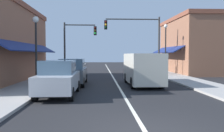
% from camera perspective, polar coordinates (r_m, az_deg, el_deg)
% --- Properties ---
extents(ground_plane, '(80.00, 80.00, 0.00)m').
position_cam_1_polar(ground_plane, '(24.04, -0.09, -2.13)').
color(ground_plane, black).
extents(sidewalk_left, '(2.60, 56.00, 0.12)m').
position_cam_1_polar(sidewalk_left, '(24.39, -13.11, -2.00)').
color(sidewalk_left, '#A39E99').
rests_on(sidewalk_left, ground).
extents(sidewalk_right, '(2.60, 56.00, 0.12)m').
position_cam_1_polar(sidewalk_right, '(24.92, 12.65, -1.89)').
color(sidewalk_right, '#A39E99').
rests_on(sidewalk_right, ground).
extents(lane_center_stripe, '(0.14, 52.00, 0.01)m').
position_cam_1_polar(lane_center_stripe, '(24.04, -0.09, -2.13)').
color(lane_center_stripe, silver).
rests_on(lane_center_stripe, ground).
extents(storefront_right_block, '(7.01, 10.20, 6.14)m').
position_cam_1_polar(storefront_right_block, '(28.12, 19.80, 4.68)').
color(storefront_right_block, '#8E5B42').
rests_on(storefront_right_block, ground).
extents(parked_car_nearest_left, '(1.78, 4.10, 1.77)m').
position_cam_1_polar(parked_car_nearest_left, '(11.97, -12.76, -2.92)').
color(parked_car_nearest_left, '#B7BABF').
rests_on(parked_car_nearest_left, ground).
extents(parked_car_second_left, '(1.80, 4.11, 1.77)m').
position_cam_1_polar(parked_car_second_left, '(16.18, -9.48, -1.43)').
color(parked_car_second_left, '#4C5156').
rests_on(parked_car_second_left, ground).
extents(van_in_lane, '(2.04, 5.20, 2.12)m').
position_cam_1_polar(van_in_lane, '(15.88, 7.34, -0.52)').
color(van_in_lane, beige).
rests_on(van_in_lane, ground).
extents(traffic_signal_mast_arm, '(5.64, 0.50, 5.85)m').
position_cam_1_polar(traffic_signal_mast_arm, '(24.16, 6.79, 7.44)').
color(traffic_signal_mast_arm, '#333333').
rests_on(traffic_signal_mast_arm, ground).
extents(traffic_signal_left_corner, '(3.38, 0.50, 5.34)m').
position_cam_1_polar(traffic_signal_left_corner, '(24.64, -8.74, 6.22)').
color(traffic_signal_left_corner, '#333333').
rests_on(traffic_signal_left_corner, ground).
extents(street_lamp_left_near, '(0.36, 0.36, 4.29)m').
position_cam_1_polar(street_lamp_left_near, '(14.72, -17.84, 6.07)').
color(street_lamp_left_near, black).
rests_on(street_lamp_left_near, ground).
extents(street_lamp_right_mid, '(0.36, 0.36, 4.92)m').
position_cam_1_polar(street_lamp_right_mid, '(23.10, 12.79, 5.80)').
color(street_lamp_right_mid, black).
rests_on(street_lamp_right_mid, ground).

